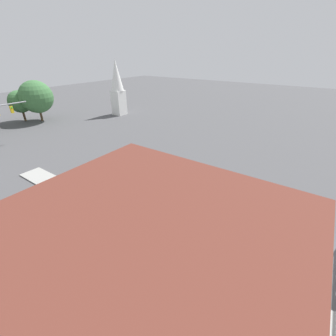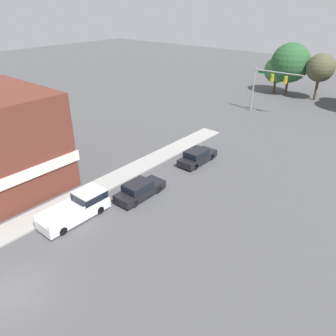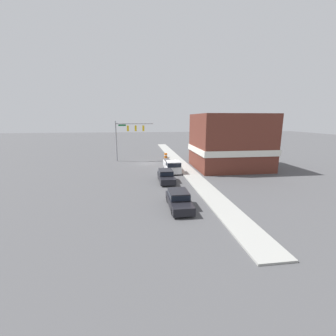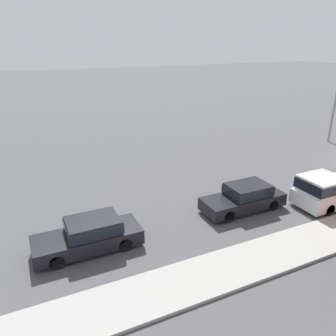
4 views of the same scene
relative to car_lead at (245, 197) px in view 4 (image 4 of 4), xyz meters
name	(u,v)px [view 4 (image 4 of 4)]	position (x,y,z in m)	size (l,w,h in m)	color
car_lead	(245,197)	(0.00, 0.00, 0.00)	(1.80, 4.80, 1.51)	black
car_second_ahead	(90,234)	(-0.07, 8.74, 0.00)	(1.84, 4.83, 1.51)	black
pickup_truck_parked	(332,189)	(-1.61, -5.03, 0.14)	(2.03, 5.64, 1.87)	black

